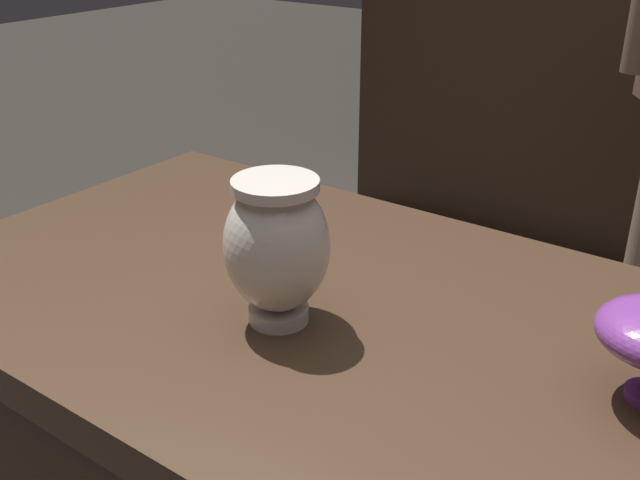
# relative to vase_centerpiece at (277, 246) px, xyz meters

# --- Properties ---
(vase_centerpiece) EXTENTS (0.12, 0.12, 0.18)m
(vase_centerpiece) POSITION_rel_vase_centerpiece_xyz_m (0.00, 0.00, 0.00)
(vase_centerpiece) COLOR silver
(vase_centerpiece) RESTS_ON display_plinth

